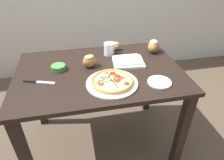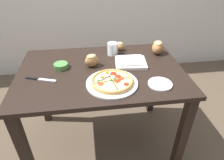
{
  "view_description": "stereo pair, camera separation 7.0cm",
  "coord_description": "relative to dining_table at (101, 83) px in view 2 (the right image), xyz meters",
  "views": [
    {
      "loc": [
        -0.16,
        -1.21,
        1.47
      ],
      "look_at": [
        0.05,
        -0.19,
        0.78
      ],
      "focal_mm": 32.0,
      "sensor_mm": 36.0,
      "label": 1
    },
    {
      "loc": [
        -0.09,
        -1.22,
        1.47
      ],
      "look_at": [
        0.05,
        -0.19,
        0.78
      ],
      "focal_mm": 32.0,
      "sensor_mm": 36.0,
      "label": 2
    }
  ],
  "objects": [
    {
      "name": "ground_plane",
      "position": [
        0.0,
        0.0,
        -0.63
      ],
      "size": [
        12.0,
        12.0,
        0.0
      ],
      "primitive_type": "plane",
      "color": "brown"
    },
    {
      "name": "dining_table",
      "position": [
        0.0,
        0.0,
        0.0
      ],
      "size": [
        1.17,
        0.79,
        0.75
      ],
      "color": "black",
      "rests_on": "ground_plane"
    },
    {
      "name": "pizza",
      "position": [
        0.05,
        -0.19,
        0.14
      ],
      "size": [
        0.33,
        0.33,
        0.05
      ],
      "color": "white",
      "rests_on": "dining_table"
    },
    {
      "name": "ramekin_bowl",
      "position": [
        -0.28,
        0.06,
        0.14
      ],
      "size": [
        0.11,
        0.11,
        0.04
      ],
      "color": "#4C8442",
      "rests_on": "dining_table"
    },
    {
      "name": "napkin_folded",
      "position": [
        0.23,
        0.05,
        0.13
      ],
      "size": [
        0.24,
        0.21,
        0.04
      ],
      "rotation": [
        0.0,
        0.0,
        -0.11
      ],
      "color": "white",
      "rests_on": "dining_table"
    },
    {
      "name": "bread_piece_near",
      "position": [
        0.18,
        0.3,
        0.15
      ],
      "size": [
        0.1,
        0.09,
        0.07
      ],
      "rotation": [
        0.0,
        0.0,
        2.51
      ],
      "color": "#B27F47",
      "rests_on": "dining_table"
    },
    {
      "name": "bread_piece_mid",
      "position": [
        0.48,
        0.2,
        0.17
      ],
      "size": [
        0.13,
        0.14,
        0.1
      ],
      "rotation": [
        0.0,
        0.0,
        1.14
      ],
      "color": "#A3703D",
      "rests_on": "dining_table"
    },
    {
      "name": "bread_piece_far",
      "position": [
        -0.06,
        0.06,
        0.16
      ],
      "size": [
        0.12,
        0.11,
        0.09
      ],
      "rotation": [
        0.0,
        0.0,
        0.4
      ],
      "color": "olive",
      "rests_on": "dining_table"
    },
    {
      "name": "knife_main",
      "position": [
        -0.4,
        -0.08,
        0.12
      ],
      "size": [
        0.21,
        0.08,
        0.01
      ],
      "rotation": [
        0.0,
        0.0,
        -0.33
      ],
      "color": "silver",
      "rests_on": "dining_table"
    },
    {
      "name": "water_glass",
      "position": [
        0.11,
        0.23,
        0.16
      ],
      "size": [
        0.08,
        0.08,
        0.1
      ],
      "color": "white",
      "rests_on": "dining_table"
    },
    {
      "name": "side_saucer",
      "position": [
        0.35,
        -0.23,
        0.12
      ],
      "size": [
        0.15,
        0.15,
        0.01
      ],
      "color": "white",
      "rests_on": "dining_table"
    }
  ]
}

